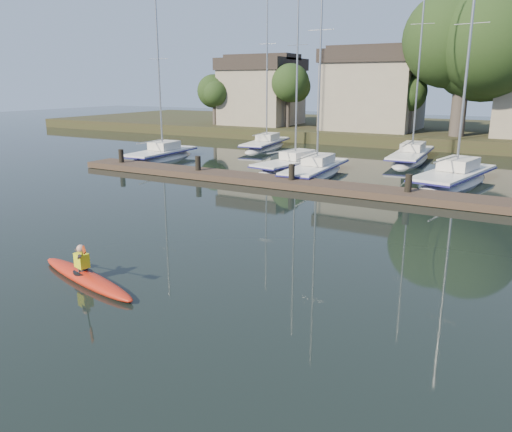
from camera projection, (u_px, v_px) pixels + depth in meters
The scene contains 10 objects.
ground at pixel (163, 293), 13.00m from camera, with size 160.00×160.00×0.00m, color black.
kayak at pixel (85, 275), 13.72m from camera, with size 4.52×1.64×1.44m.
dock at pixel (346, 189), 24.72m from camera, with size 34.00×2.00×1.80m.
sailboat_0 at pixel (161, 162), 35.74m from camera, with size 2.54×7.67×12.01m.
sailboat_1 at pixel (293, 172), 31.70m from camera, with size 3.29×8.13×12.93m.
sailboat_2 at pixel (315, 178), 29.64m from camera, with size 2.33×8.52×13.99m.
sailboat_3 at pixel (453, 187), 27.14m from camera, with size 4.03×9.11×14.23m.
sailboat_5 at pixel (266, 150), 41.90m from camera, with size 3.21×8.82×14.27m.
sailboat_6 at pixel (410, 163), 35.30m from camera, with size 2.52×9.87×15.55m.
shore at pixel (463, 106), 45.27m from camera, with size 90.00×25.25×12.75m.
Camera 1 is at (8.03, -9.28, 5.31)m, focal length 35.00 mm.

